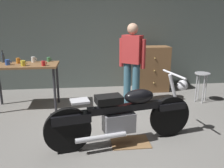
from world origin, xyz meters
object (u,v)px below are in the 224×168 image
person_standing (132,61)px  mug_yellow_tall (23,63)px  wooden_dresser (152,69)px  mug_blue_enamel (8,62)px  mug_white_ceramic (33,59)px  mug_orange_travel (18,61)px  shop_stool (202,79)px  mug_red_diner (44,63)px  bottle (3,58)px  mug_green_speckled (49,59)px  motorcycle (123,115)px

person_standing → mug_yellow_tall: size_ratio=13.76×
wooden_dresser → mug_blue_enamel: wooden_dresser is taller
mug_white_ceramic → mug_orange_travel: bearing=-161.0°
shop_stool → mug_blue_enamel: bearing=-179.9°
person_standing → mug_blue_enamel: 2.42m
mug_orange_travel → person_standing: bearing=-3.0°
mug_red_diner → mug_white_ceramic: bearing=123.2°
mug_yellow_tall → bottle: 0.64m
mug_green_speckled → mug_orange_travel: size_ratio=0.95×
person_standing → wooden_dresser: size_ratio=1.52×
mug_yellow_tall → bottle: bearing=140.1°
motorcycle → mug_orange_travel: bearing=125.6°
mug_red_diner → mug_green_speckled: 0.45m
person_standing → mug_white_ceramic: 2.00m
motorcycle → mug_yellow_tall: mug_yellow_tall is taller
shop_stool → mug_orange_travel: mug_orange_travel is taller
motorcycle → mug_yellow_tall: (-1.67, 1.45, 0.50)m
motorcycle → mug_blue_enamel: mug_blue_enamel is taller
shop_stool → mug_green_speckled: size_ratio=6.29×
shop_stool → bottle: (-4.11, 0.28, 0.50)m
mug_red_diner → mug_green_speckled: (0.03, 0.45, -0.00)m
person_standing → mug_white_ceramic: size_ratio=14.63×
mug_green_speckled → mug_blue_enamel: mug_blue_enamel is taller
person_standing → shop_stool: size_ratio=2.61×
motorcycle → mug_white_ceramic: (-1.56, 1.81, 0.51)m
mug_red_diner → motorcycle: bearing=-47.4°
person_standing → mug_orange_travel: person_standing is taller
wooden_dresser → mug_yellow_tall: bearing=-159.3°
motorcycle → person_standing: (0.43, 1.60, 0.48)m
mug_red_diner → bottle: bottle is taller
wooden_dresser → mug_green_speckled: 2.49m
mug_yellow_tall → person_standing: bearing=4.2°
person_standing → mug_blue_enamel: bearing=36.6°
mug_blue_enamel → mug_white_ceramic: 0.50m
mug_orange_travel → mug_white_ceramic: size_ratio=0.94×
mug_yellow_tall → mug_orange_travel: (-0.16, 0.27, 0.00)m
mug_red_diner → wooden_dresser: bearing=24.4°
shop_stool → mug_blue_enamel: size_ratio=5.34×
mug_red_diner → mug_blue_enamel: 0.71m
mug_orange_travel → mug_white_ceramic: bearing=19.0°
mug_red_diner → mug_orange_travel: size_ratio=0.97×
motorcycle → wooden_dresser: 2.74m
mug_green_speckled → mug_red_diner: bearing=-93.9°
mug_white_ceramic → mug_green_speckled: bearing=9.2°
mug_blue_enamel → mug_red_diner: bearing=-12.9°
mug_yellow_tall → mug_white_ceramic: mug_white_ceramic is taller
motorcycle → mug_blue_enamel: bearing=130.5°
person_standing → bottle: person_standing is taller
mug_red_diner → mug_blue_enamel: (-0.69, 0.16, 0.01)m
mug_red_diner → mug_blue_enamel: bearing=167.1°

